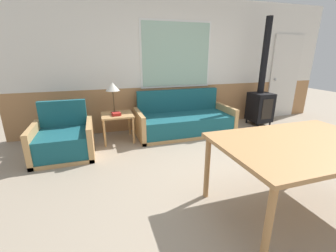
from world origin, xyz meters
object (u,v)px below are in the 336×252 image
at_px(wood_stove, 261,98).
at_px(dining_table, 301,149).
at_px(armchair, 64,141).
at_px(side_table, 117,118).
at_px(couch, 184,122).
at_px(table_lamp, 113,88).

bearing_deg(wood_stove, dining_table, -122.59).
bearing_deg(armchair, side_table, 19.80).
relative_size(couch, dining_table, 1.20).
distance_m(side_table, dining_table, 3.05).
bearing_deg(dining_table, table_lamp, 120.12).
xyz_separation_m(couch, table_lamp, (-1.39, 0.10, 0.75)).
bearing_deg(table_lamp, armchair, -148.18).
bearing_deg(wood_stove, table_lamp, 178.76).
distance_m(couch, table_lamp, 1.58).
distance_m(side_table, table_lamp, 0.57).
xyz_separation_m(armchair, wood_stove, (4.14, 0.47, 0.38)).
bearing_deg(dining_table, side_table, 120.49).
height_order(armchair, wood_stove, wood_stove).
bearing_deg(couch, dining_table, -85.78).
bearing_deg(table_lamp, side_table, -70.43).
height_order(side_table, table_lamp, table_lamp).
bearing_deg(table_lamp, wood_stove, -1.24).
bearing_deg(couch, table_lamp, 175.68).
relative_size(dining_table, wood_stove, 0.70).
bearing_deg(table_lamp, dining_table, -59.88).
bearing_deg(side_table, couch, -0.19).
relative_size(side_table, dining_table, 0.35).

